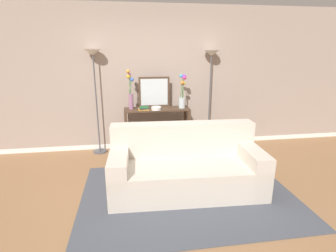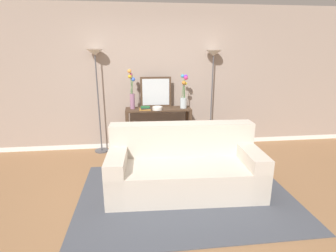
{
  "view_description": "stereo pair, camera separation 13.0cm",
  "coord_description": "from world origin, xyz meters",
  "px_view_note": "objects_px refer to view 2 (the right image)",
  "views": [
    {
      "loc": [
        -0.45,
        -3.04,
        1.87
      ],
      "look_at": [
        0.16,
        0.89,
        0.72
      ],
      "focal_mm": 28.23,
      "sensor_mm": 36.0,
      "label": 1
    },
    {
      "loc": [
        -0.32,
        -3.05,
        1.87
      ],
      "look_at": [
        0.16,
        0.89,
        0.72
      ],
      "focal_mm": 28.23,
      "sensor_mm": 36.0,
      "label": 2
    }
  ],
  "objects_px": {
    "vase_short_flowers": "(184,94)",
    "vase_tall_flowers": "(132,92)",
    "book_stack": "(145,108)",
    "fruit_bowl": "(157,108)",
    "floor_lamp_left": "(96,73)",
    "floor_lamp_right": "(213,73)",
    "wall_mirror": "(156,92)",
    "console_table": "(158,122)",
    "book_row_under_console": "(145,149)",
    "couch": "(184,168)"
  },
  "relations": [
    {
      "from": "couch",
      "to": "vase_tall_flowers",
      "type": "height_order",
      "value": "vase_tall_flowers"
    },
    {
      "from": "vase_short_flowers",
      "to": "book_row_under_console",
      "type": "bearing_deg",
      "value": 178.6
    },
    {
      "from": "couch",
      "to": "book_stack",
      "type": "height_order",
      "value": "book_stack"
    },
    {
      "from": "floor_lamp_left",
      "to": "vase_short_flowers",
      "type": "distance_m",
      "value": 1.6
    },
    {
      "from": "floor_lamp_right",
      "to": "wall_mirror",
      "type": "xyz_separation_m",
      "value": [
        -1.07,
        0.01,
        -0.34
      ]
    },
    {
      "from": "console_table",
      "to": "vase_short_flowers",
      "type": "relative_size",
      "value": 1.95
    },
    {
      "from": "vase_short_flowers",
      "to": "fruit_bowl",
      "type": "distance_m",
      "value": 0.55
    },
    {
      "from": "floor_lamp_left",
      "to": "book_row_under_console",
      "type": "distance_m",
      "value": 1.64
    },
    {
      "from": "book_stack",
      "to": "wall_mirror",
      "type": "bearing_deg",
      "value": 50.74
    },
    {
      "from": "wall_mirror",
      "to": "floor_lamp_left",
      "type": "bearing_deg",
      "value": -179.61
    },
    {
      "from": "vase_short_flowers",
      "to": "fruit_bowl",
      "type": "bearing_deg",
      "value": -168.47
    },
    {
      "from": "floor_lamp_right",
      "to": "wall_mirror",
      "type": "distance_m",
      "value": 1.12
    },
    {
      "from": "floor_lamp_left",
      "to": "vase_tall_flowers",
      "type": "bearing_deg",
      "value": -11.02
    },
    {
      "from": "couch",
      "to": "fruit_bowl",
      "type": "height_order",
      "value": "fruit_bowl"
    },
    {
      "from": "vase_short_flowers",
      "to": "floor_lamp_right",
      "type": "bearing_deg",
      "value": 16.36
    },
    {
      "from": "fruit_bowl",
      "to": "vase_short_flowers",
      "type": "bearing_deg",
      "value": 11.53
    },
    {
      "from": "console_table",
      "to": "wall_mirror",
      "type": "xyz_separation_m",
      "value": [
        -0.03,
        0.16,
        0.54
      ]
    },
    {
      "from": "vase_tall_flowers",
      "to": "vase_short_flowers",
      "type": "height_order",
      "value": "vase_tall_flowers"
    },
    {
      "from": "floor_lamp_right",
      "to": "wall_mirror",
      "type": "bearing_deg",
      "value": 179.62
    },
    {
      "from": "book_row_under_console",
      "to": "vase_short_flowers",
      "type": "bearing_deg",
      "value": -1.4
    },
    {
      "from": "couch",
      "to": "book_row_under_console",
      "type": "distance_m",
      "value": 1.55
    },
    {
      "from": "wall_mirror",
      "to": "book_stack",
      "type": "distance_m",
      "value": 0.42
    },
    {
      "from": "floor_lamp_right",
      "to": "vase_short_flowers",
      "type": "bearing_deg",
      "value": -163.64
    },
    {
      "from": "fruit_bowl",
      "to": "book_stack",
      "type": "bearing_deg",
      "value": 175.75
    },
    {
      "from": "floor_lamp_left",
      "to": "vase_short_flowers",
      "type": "bearing_deg",
      "value": -6.17
    },
    {
      "from": "floor_lamp_right",
      "to": "vase_tall_flowers",
      "type": "distance_m",
      "value": 1.54
    },
    {
      "from": "console_table",
      "to": "fruit_bowl",
      "type": "relative_size",
      "value": 6.6
    },
    {
      "from": "floor_lamp_left",
      "to": "book_stack",
      "type": "distance_m",
      "value": 1.06
    },
    {
      "from": "console_table",
      "to": "couch",
      "type": "bearing_deg",
      "value": -81.18
    },
    {
      "from": "wall_mirror",
      "to": "fruit_bowl",
      "type": "xyz_separation_m",
      "value": [
        0.0,
        -0.27,
        -0.25
      ]
    },
    {
      "from": "vase_tall_flowers",
      "to": "vase_short_flowers",
      "type": "xyz_separation_m",
      "value": [
        0.93,
        -0.05,
        -0.06
      ]
    },
    {
      "from": "floor_lamp_right",
      "to": "book_row_under_console",
      "type": "bearing_deg",
      "value": -173.43
    },
    {
      "from": "floor_lamp_left",
      "to": "book_stack",
      "type": "bearing_deg",
      "value": -16.71
    },
    {
      "from": "floor_lamp_right",
      "to": "book_row_under_console",
      "type": "distance_m",
      "value": 1.92
    },
    {
      "from": "wall_mirror",
      "to": "vase_tall_flowers",
      "type": "bearing_deg",
      "value": -163.81
    },
    {
      "from": "vase_short_flowers",
      "to": "book_stack",
      "type": "bearing_deg",
      "value": -173.19
    },
    {
      "from": "floor_lamp_left",
      "to": "book_stack",
      "type": "relative_size",
      "value": 9.34
    },
    {
      "from": "book_row_under_console",
      "to": "book_stack",
      "type": "bearing_deg",
      "value": -79.07
    },
    {
      "from": "vase_tall_flowers",
      "to": "fruit_bowl",
      "type": "distance_m",
      "value": 0.54
    },
    {
      "from": "wall_mirror",
      "to": "fruit_bowl",
      "type": "distance_m",
      "value": 0.37
    },
    {
      "from": "floor_lamp_left",
      "to": "book_row_under_console",
      "type": "bearing_deg",
      "value": -10.33
    },
    {
      "from": "vase_short_flowers",
      "to": "vase_tall_flowers",
      "type": "bearing_deg",
      "value": 177.08
    },
    {
      "from": "book_stack",
      "to": "fruit_bowl",
      "type": "bearing_deg",
      "value": -4.25
    },
    {
      "from": "vase_tall_flowers",
      "to": "book_stack",
      "type": "distance_m",
      "value": 0.38
    },
    {
      "from": "book_stack",
      "to": "vase_short_flowers",
      "type": "bearing_deg",
      "value": 6.81
    },
    {
      "from": "wall_mirror",
      "to": "book_stack",
      "type": "xyz_separation_m",
      "value": [
        -0.21,
        -0.26,
        -0.25
      ]
    },
    {
      "from": "floor_lamp_right",
      "to": "book_stack",
      "type": "xyz_separation_m",
      "value": [
        -1.28,
        -0.25,
        -0.59
      ]
    },
    {
      "from": "floor_lamp_right",
      "to": "book_stack",
      "type": "height_order",
      "value": "floor_lamp_right"
    },
    {
      "from": "console_table",
      "to": "floor_lamp_right",
      "type": "bearing_deg",
      "value": 8.19
    },
    {
      "from": "floor_lamp_right",
      "to": "vase_short_flowers",
      "type": "xyz_separation_m",
      "value": [
        -0.57,
        -0.17,
        -0.37
      ]
    }
  ]
}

